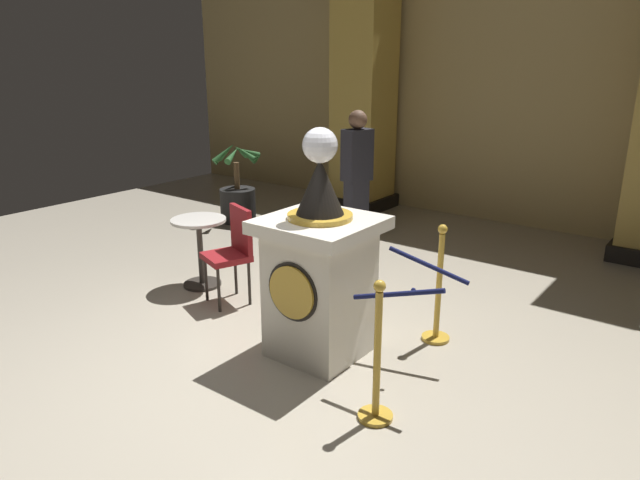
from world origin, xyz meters
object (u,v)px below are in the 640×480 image
at_px(potted_palm_left, 238,197).
at_px(bystander_guest, 357,175).
at_px(stanchion_near, 377,373).
at_px(stanchion_far, 438,301).
at_px(pedestal_clock, 320,271).
at_px(cafe_table, 200,243).
at_px(cafe_chair_red, 233,247).

relative_size(potted_palm_left, bystander_guest, 0.69).
height_order(stanchion_near, stanchion_far, stanchion_far).
distance_m(pedestal_clock, stanchion_far, 1.09).
bearing_deg(stanchion_near, bystander_guest, 125.84).
distance_m(bystander_guest, cafe_table, 2.26).
height_order(bystander_guest, cafe_table, bystander_guest).
xyz_separation_m(cafe_table, cafe_chair_red, (0.58, -0.08, 0.10)).
bearing_deg(potted_palm_left, cafe_chair_red, -45.78).
distance_m(cafe_table, cafe_chair_red, 0.59).
relative_size(stanchion_far, cafe_table, 1.40).
xyz_separation_m(pedestal_clock, bystander_guest, (-1.35, 2.55, 0.21)).
bearing_deg(cafe_chair_red, bystander_guest, 91.10).
distance_m(pedestal_clock, potted_palm_left, 4.20).
bearing_deg(stanchion_far, pedestal_clock, -130.63).
bearing_deg(potted_palm_left, stanchion_far, -22.48).
height_order(stanchion_far, cafe_chair_red, stanchion_far).
relative_size(pedestal_clock, stanchion_far, 1.78).
relative_size(bystander_guest, cafe_chair_red, 1.80).
distance_m(pedestal_clock, stanchion_near, 1.06).
bearing_deg(stanchion_near, cafe_table, 161.62).
height_order(potted_palm_left, bystander_guest, bystander_guest).
bearing_deg(cafe_table, cafe_chair_red, -7.81).
height_order(pedestal_clock, stanchion_near, pedestal_clock).
bearing_deg(potted_palm_left, pedestal_clock, -35.98).
bearing_deg(potted_palm_left, cafe_table, -53.86).
distance_m(potted_palm_left, cafe_chair_red, 2.99).
xyz_separation_m(stanchion_near, cafe_table, (-2.75, 0.91, 0.12)).
distance_m(stanchion_far, cafe_table, 2.59).
bearing_deg(cafe_chair_red, stanchion_far, 12.94).
distance_m(pedestal_clock, cafe_chair_red, 1.36).
relative_size(potted_palm_left, cafe_chair_red, 1.24).
relative_size(potted_palm_left, cafe_table, 1.61).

